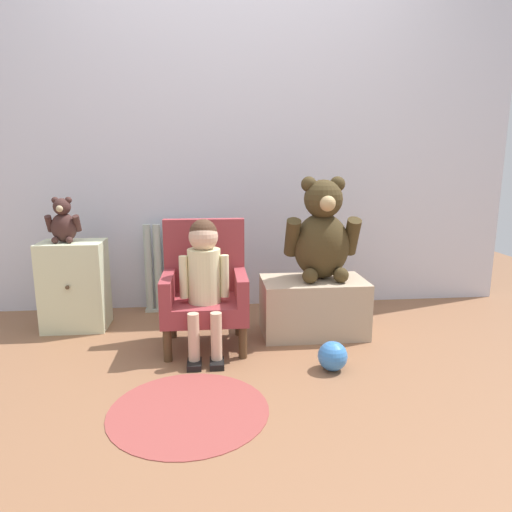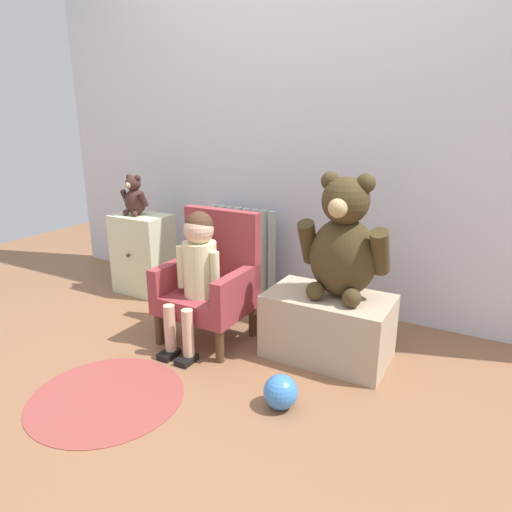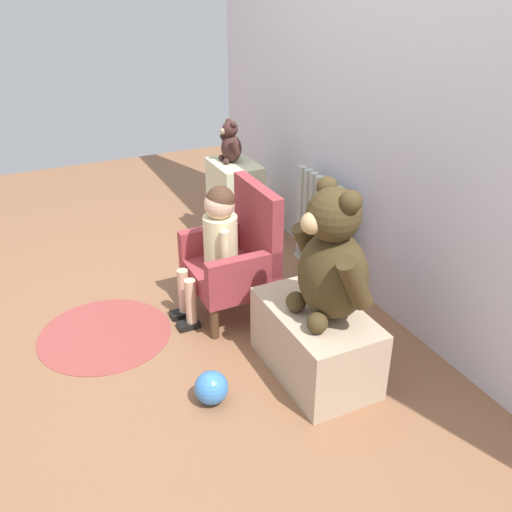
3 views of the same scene
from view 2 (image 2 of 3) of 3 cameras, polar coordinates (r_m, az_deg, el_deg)
The scene contains 11 objects.
ground_plane at distance 2.07m, azimuth -9.29°, elevation -16.71°, with size 6.00×6.00×0.00m, color brown.
back_wall at distance 2.79m, azimuth 6.18°, elevation 18.12°, with size 3.80×0.05×2.40m, color silver.
radiator at distance 2.97m, azimuth -1.71°, elevation 0.38°, with size 0.50×0.05×0.59m.
small_dresser at distance 3.14m, azimuth -13.90°, elevation 0.27°, with size 0.36×0.28×0.53m.
child_armchair at distance 2.41m, azimuth -5.66°, elevation -3.17°, with size 0.44×0.39×0.68m.
child_figure at distance 2.28m, azimuth -7.37°, elevation -0.72°, with size 0.25×0.35×0.70m.
low_bench at distance 2.28m, azimuth 8.95°, elevation -8.66°, with size 0.59×0.35×0.32m, color tan.
large_teddy_bear at distance 2.15m, azimuth 10.88°, elevation 1.50°, with size 0.43×0.30×0.58m.
small_teddy_bear at distance 3.07m, azimuth -14.95°, elevation 7.11°, with size 0.19×0.13×0.26m.
floor_rug at distance 2.13m, azimuth -18.17°, elevation -16.38°, with size 0.65×0.65×0.01m, color brown.
toy_ball at distance 1.94m, azimuth 3.10°, elevation -16.59°, with size 0.14×0.14×0.14m, color #3B7DCB.
Camera 2 is at (1.11, -1.32, 1.15)m, focal length 32.00 mm.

